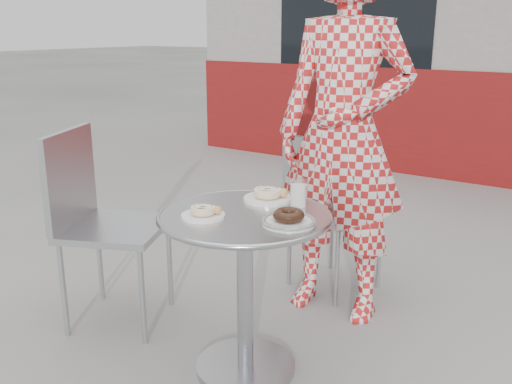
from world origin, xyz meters
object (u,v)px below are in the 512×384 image
Objects in this scene: chair_far at (333,242)px; plate_checker at (289,219)px; seated_person at (343,135)px; plate_far at (268,196)px; chair_left at (116,265)px; milk_cup at (298,194)px; plate_near at (204,213)px; bistro_table at (245,254)px.

chair_far reaches higher than plate_checker.
chair_far is at bearing 117.67° from seated_person.
chair_left is at bearing -165.41° from plate_far.
plate_far is 0.98× the size of plate_checker.
seated_person is 0.53m from milk_cup.
plate_far is at bearing -99.40° from chair_left.
plate_checker is (0.30, 0.12, -0.00)m from plate_near.
chair_far is 7.90× the size of milk_cup.
chair_left is 1.04m from plate_checker.
chair_far reaches higher than milk_cup.
plate_checker is (0.22, -0.20, -0.00)m from plate_far.
chair_left is at bearing 67.96° from chair_far.
milk_cup is at bearing -88.74° from seated_person.
seated_person is at bearing -73.48° from chair_left.
chair_left reaches higher than bistro_table.
milk_cup reaches higher than bistro_table.
chair_left reaches higher than milk_cup.
chair_left is 8.65× the size of milk_cup.
milk_cup is (0.12, 0.20, 0.22)m from bistro_table.
plate_near is (-0.10, -0.12, 0.18)m from bistro_table.
seated_person reaches higher than bistro_table.
bistro_table is 0.95m from chair_far.
plate_near is 0.83× the size of plate_checker.
seated_person is (0.07, 0.71, 0.37)m from bistro_table.
milk_cup reaches higher than plate_near.
bistro_table is 0.39× the size of seated_person.
plate_far is 0.14m from milk_cup.
chair_far is 4.27× the size of plate_far.
chair_left is (-0.76, 0.00, -0.23)m from bistro_table.
plate_checker reaches higher than plate_near.
milk_cup is (0.88, 0.19, 0.45)m from chair_left.
plate_far is 0.33m from plate_near.
plate_checker is 0.22m from milk_cup.
bistro_table is 0.27m from plate_checker.
chair_far is 4.21× the size of plate_checker.
chair_left reaches higher than chair_far.
bistro_table is 0.81× the size of chair_far.
plate_near is at bearing 103.23° from chair_far.
bistro_table is 3.47× the size of plate_far.
bistro_table is at bearing -121.54° from milk_cup.
milk_cup is (0.06, -0.51, -0.15)m from seated_person.
seated_person is at bearing 84.62° from bistro_table.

